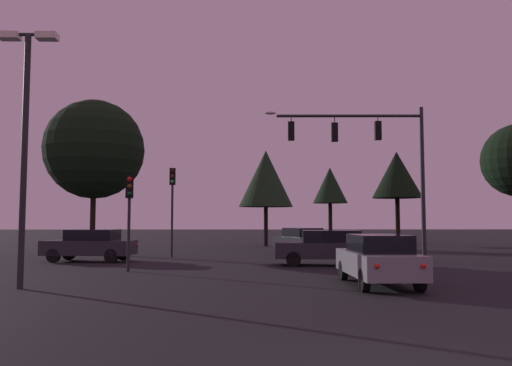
% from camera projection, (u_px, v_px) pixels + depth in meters
% --- Properties ---
extents(ground_plane, '(168.00, 168.00, 0.00)m').
position_uv_depth(ground_plane, '(280.00, 253.00, 30.49)').
color(ground_plane, black).
rests_on(ground_plane, ground).
extents(traffic_signal_mast_arm, '(7.56, 0.48, 7.34)m').
position_uv_depth(traffic_signal_mast_arm, '(372.00, 150.00, 24.17)').
color(traffic_signal_mast_arm, '#232326').
rests_on(traffic_signal_mast_arm, ground).
extents(traffic_light_corner_left, '(0.30, 0.35, 4.75)m').
position_uv_depth(traffic_light_corner_left, '(172.00, 194.00, 27.22)').
color(traffic_light_corner_left, '#232326').
rests_on(traffic_light_corner_left, ground).
extents(traffic_light_corner_right, '(0.35, 0.38, 3.71)m').
position_uv_depth(traffic_light_corner_right, '(129.00, 202.00, 19.64)').
color(traffic_light_corner_right, '#232326').
rests_on(traffic_light_corner_right, ground).
extents(car_nearside_lane, '(1.76, 4.38, 1.52)m').
position_uv_depth(car_nearside_lane, '(378.00, 259.00, 15.28)').
color(car_nearside_lane, gray).
rests_on(car_nearside_lane, ground).
extents(car_crossing_left, '(4.72, 2.13, 1.52)m').
position_uv_depth(car_crossing_left, '(328.00, 247.00, 22.25)').
color(car_crossing_left, '#232328').
rests_on(car_crossing_left, ground).
extents(car_crossing_right, '(4.35, 2.22, 1.52)m').
position_uv_depth(car_crossing_right, '(90.00, 245.00, 24.31)').
color(car_crossing_right, '#232328').
rests_on(car_crossing_right, ground).
extents(car_far_lane, '(3.19, 4.38, 1.52)m').
position_uv_depth(car_far_lane, '(302.00, 240.00, 29.65)').
color(car_far_lane, black).
rests_on(car_far_lane, ground).
extents(parking_lot_lamp_post, '(1.70, 0.36, 7.47)m').
position_uv_depth(parking_lot_lamp_post, '(25.00, 123.00, 14.84)').
color(parking_lot_lamp_post, '#232326').
rests_on(parking_lot_lamp_post, ground).
extents(tree_behind_sign, '(5.85, 5.85, 9.08)m').
position_uv_depth(tree_behind_sign, '(94.00, 150.00, 30.15)').
color(tree_behind_sign, black).
rests_on(tree_behind_sign, ground).
extents(tree_left_far, '(4.32, 4.32, 8.02)m').
position_uv_depth(tree_left_far, '(397.00, 175.00, 44.69)').
color(tree_left_far, black).
rests_on(tree_left_far, ground).
extents(tree_center_horizon, '(4.15, 4.15, 7.34)m').
position_uv_depth(tree_center_horizon, '(266.00, 179.00, 39.06)').
color(tree_center_horizon, black).
rests_on(tree_center_horizon, ground).
extents(tree_right_cluster, '(3.01, 3.01, 6.59)m').
position_uv_depth(tree_right_cluster, '(330.00, 186.00, 44.41)').
color(tree_right_cluster, black).
rests_on(tree_right_cluster, ground).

